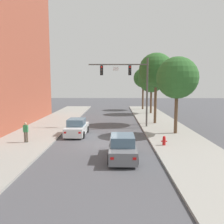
{
  "coord_description": "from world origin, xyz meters",
  "views": [
    {
      "loc": [
        1.12,
        -18.58,
        4.92
      ],
      "look_at": [
        0.77,
        5.14,
        2.0
      ],
      "focal_mm": 37.43,
      "sensor_mm": 36.0,
      "label": 1
    }
  ],
  "objects_px": {
    "car_following_grey": "(122,148)",
    "street_tree_second": "(156,70)",
    "traffic_signal_mast": "(131,79)",
    "street_tree_third": "(151,79)",
    "car_lead_white": "(77,128)",
    "fire_hydrant": "(164,141)",
    "pedestrian_sidewalk_left_walker": "(26,131)",
    "street_tree_nearest": "(177,78)",
    "street_tree_farthest": "(143,78)"
  },
  "relations": [
    {
      "from": "fire_hydrant",
      "to": "street_tree_third",
      "type": "relative_size",
      "value": 0.1
    },
    {
      "from": "street_tree_second",
      "to": "fire_hydrant",
      "type": "bearing_deg",
      "value": -95.63
    },
    {
      "from": "traffic_signal_mast",
      "to": "street_tree_third",
      "type": "bearing_deg",
      "value": 70.94
    },
    {
      "from": "fire_hydrant",
      "to": "street_tree_nearest",
      "type": "distance_m",
      "value": 6.92
    },
    {
      "from": "car_following_grey",
      "to": "street_tree_third",
      "type": "bearing_deg",
      "value": 76.91
    },
    {
      "from": "fire_hydrant",
      "to": "car_lead_white",
      "type": "bearing_deg",
      "value": 151.48
    },
    {
      "from": "street_tree_second",
      "to": "car_following_grey",
      "type": "bearing_deg",
      "value": -108.31
    },
    {
      "from": "fire_hydrant",
      "to": "street_tree_third",
      "type": "bearing_deg",
      "value": 84.39
    },
    {
      "from": "car_lead_white",
      "to": "street_tree_farthest",
      "type": "relative_size",
      "value": 0.57
    },
    {
      "from": "car_following_grey",
      "to": "street_tree_third",
      "type": "xyz_separation_m",
      "value": [
        5.26,
        22.62,
        4.83
      ]
    },
    {
      "from": "car_following_grey",
      "to": "street_tree_farthest",
      "type": "distance_m",
      "value": 29.36
    },
    {
      "from": "street_tree_third",
      "to": "street_tree_farthest",
      "type": "bearing_deg",
      "value": 96.02
    },
    {
      "from": "car_lead_white",
      "to": "pedestrian_sidewalk_left_walker",
      "type": "bearing_deg",
      "value": -137.2
    },
    {
      "from": "fire_hydrant",
      "to": "street_tree_second",
      "type": "relative_size",
      "value": 0.09
    },
    {
      "from": "traffic_signal_mast",
      "to": "street_tree_second",
      "type": "distance_m",
      "value": 4.0
    },
    {
      "from": "pedestrian_sidewalk_left_walker",
      "to": "street_tree_farthest",
      "type": "distance_m",
      "value": 28.25
    },
    {
      "from": "car_lead_white",
      "to": "pedestrian_sidewalk_left_walker",
      "type": "distance_m",
      "value": 4.92
    },
    {
      "from": "car_lead_white",
      "to": "car_following_grey",
      "type": "relative_size",
      "value": 1.01
    },
    {
      "from": "pedestrian_sidewalk_left_walker",
      "to": "street_tree_nearest",
      "type": "height_order",
      "value": "street_tree_nearest"
    },
    {
      "from": "street_tree_nearest",
      "to": "street_tree_farthest",
      "type": "relative_size",
      "value": 0.96
    },
    {
      "from": "car_following_grey",
      "to": "fire_hydrant",
      "type": "relative_size",
      "value": 5.91
    },
    {
      "from": "car_lead_white",
      "to": "fire_hydrant",
      "type": "bearing_deg",
      "value": -28.52
    },
    {
      "from": "car_following_grey",
      "to": "street_tree_nearest",
      "type": "distance_m",
      "value": 10.2
    },
    {
      "from": "car_following_grey",
      "to": "pedestrian_sidewalk_left_walker",
      "type": "relative_size",
      "value": 2.59
    },
    {
      "from": "street_tree_second",
      "to": "street_tree_farthest",
      "type": "bearing_deg",
      "value": 88.84
    },
    {
      "from": "car_following_grey",
      "to": "street_tree_nearest",
      "type": "bearing_deg",
      "value": 53.91
    },
    {
      "from": "car_following_grey",
      "to": "fire_hydrant",
      "type": "height_order",
      "value": "car_following_grey"
    },
    {
      "from": "car_following_grey",
      "to": "street_tree_farthest",
      "type": "xyz_separation_m",
      "value": [
        4.64,
        28.53,
        5.15
      ]
    },
    {
      "from": "car_lead_white",
      "to": "street_tree_second",
      "type": "height_order",
      "value": "street_tree_second"
    },
    {
      "from": "traffic_signal_mast",
      "to": "street_tree_third",
      "type": "height_order",
      "value": "street_tree_third"
    },
    {
      "from": "street_tree_nearest",
      "to": "pedestrian_sidewalk_left_walker",
      "type": "bearing_deg",
      "value": -164.12
    },
    {
      "from": "street_tree_third",
      "to": "street_tree_second",
      "type": "bearing_deg",
      "value": -95.59
    },
    {
      "from": "street_tree_third",
      "to": "car_lead_white",
      "type": "bearing_deg",
      "value": -120.91
    },
    {
      "from": "traffic_signal_mast",
      "to": "street_tree_third",
      "type": "xyz_separation_m",
      "value": [
        4.07,
        11.79,
        0.21
      ]
    },
    {
      "from": "car_lead_white",
      "to": "street_tree_nearest",
      "type": "relative_size",
      "value": 0.59
    },
    {
      "from": "street_tree_second",
      "to": "street_tree_third",
      "type": "height_order",
      "value": "street_tree_second"
    },
    {
      "from": "car_following_grey",
      "to": "street_tree_second",
      "type": "relative_size",
      "value": 0.51
    },
    {
      "from": "car_lead_white",
      "to": "pedestrian_sidewalk_left_walker",
      "type": "xyz_separation_m",
      "value": [
        -3.6,
        -3.33,
        0.34
      ]
    },
    {
      "from": "street_tree_second",
      "to": "car_lead_white",
      "type": "bearing_deg",
      "value": -144.06
    },
    {
      "from": "traffic_signal_mast",
      "to": "car_following_grey",
      "type": "bearing_deg",
      "value": -96.25
    },
    {
      "from": "pedestrian_sidewalk_left_walker",
      "to": "fire_hydrant",
      "type": "height_order",
      "value": "pedestrian_sidewalk_left_walker"
    },
    {
      "from": "car_following_grey",
      "to": "street_tree_third",
      "type": "distance_m",
      "value": 23.72
    },
    {
      "from": "pedestrian_sidewalk_left_walker",
      "to": "street_tree_second",
      "type": "distance_m",
      "value": 16.25
    },
    {
      "from": "traffic_signal_mast",
      "to": "street_tree_nearest",
      "type": "bearing_deg",
      "value": -40.37
    },
    {
      "from": "car_following_grey",
      "to": "street_tree_second",
      "type": "height_order",
      "value": "street_tree_second"
    },
    {
      "from": "pedestrian_sidewalk_left_walker",
      "to": "fire_hydrant",
      "type": "xyz_separation_m",
      "value": [
        11.06,
        -0.72,
        -0.56
      ]
    },
    {
      "from": "street_tree_third",
      "to": "street_tree_farthest",
      "type": "distance_m",
      "value": 5.95
    },
    {
      "from": "traffic_signal_mast",
      "to": "street_tree_second",
      "type": "height_order",
      "value": "street_tree_second"
    },
    {
      "from": "traffic_signal_mast",
      "to": "pedestrian_sidewalk_left_walker",
      "type": "bearing_deg",
      "value": -140.95
    },
    {
      "from": "car_following_grey",
      "to": "street_tree_farthest",
      "type": "relative_size",
      "value": 0.56
    }
  ]
}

